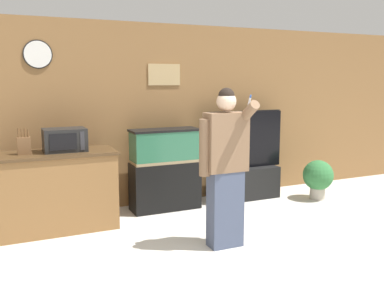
% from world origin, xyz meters
% --- Properties ---
extents(wall_back_paneled, '(10.00, 0.08, 2.60)m').
position_xyz_m(wall_back_paneled, '(-0.00, 3.18, 1.30)').
color(wall_back_paneled, olive).
rests_on(wall_back_paneled, ground_plane).
extents(counter_island, '(1.39, 0.66, 0.96)m').
position_xyz_m(counter_island, '(-1.41, 2.57, 0.48)').
color(counter_island, brown).
rests_on(counter_island, ground_plane).
extents(microwave, '(0.50, 0.36, 0.28)m').
position_xyz_m(microwave, '(-1.30, 2.59, 1.09)').
color(microwave, black).
rests_on(microwave, counter_island).
extents(knife_block, '(0.15, 0.09, 0.31)m').
position_xyz_m(knife_block, '(-1.76, 2.54, 1.07)').
color(knife_block, brown).
rests_on(knife_block, counter_island).
extents(aquarium_on_stand, '(0.96, 0.37, 1.14)m').
position_xyz_m(aquarium_on_stand, '(0.07, 2.80, 0.57)').
color(aquarium_on_stand, black).
rests_on(aquarium_on_stand, ground_plane).
extents(tv_on_stand, '(1.27, 0.40, 1.35)m').
position_xyz_m(tv_on_stand, '(1.37, 2.81, 0.40)').
color(tv_on_stand, black).
rests_on(tv_on_stand, ground_plane).
extents(person_standing, '(0.54, 0.41, 1.73)m').
position_xyz_m(person_standing, '(0.18, 1.26, 0.90)').
color(person_standing, '#424C66').
rests_on(person_standing, ground_plane).
extents(potted_plant, '(0.46, 0.46, 0.60)m').
position_xyz_m(potted_plant, '(2.37, 2.32, 0.35)').
color(potted_plant, '#B2A899').
rests_on(potted_plant, ground_plane).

